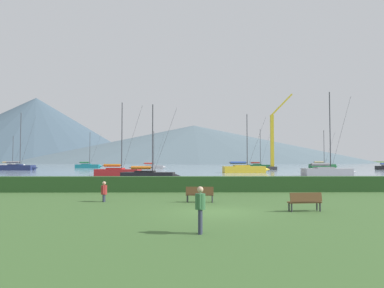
{
  "coord_description": "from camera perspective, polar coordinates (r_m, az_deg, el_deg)",
  "views": [
    {
      "loc": [
        -1.41,
        -17.6,
        2.59
      ],
      "look_at": [
        -0.41,
        53.07,
        5.7
      ],
      "focal_mm": 33.07,
      "sensor_mm": 36.0,
      "label": 1
    }
  ],
  "objects": [
    {
      "name": "sailboat_slip_4",
      "position": [
        114.99,
        -27.18,
        -3.18
      ],
      "size": [
        8.66,
        3.32,
        9.47
      ],
      "rotation": [
        0.0,
        0.0,
        -0.11
      ],
      "color": "white",
      "rests_on": "harbor_water"
    },
    {
      "name": "sailboat_slip_9",
      "position": [
        56.2,
        -11.75,
        -4.42
      ],
      "size": [
        8.14,
        3.42,
        11.5
      ],
      "rotation": [
        0.0,
        0.0,
        -0.16
      ],
      "color": "red",
      "rests_on": "harbor_water"
    },
    {
      "name": "distant_hill_central_peak",
      "position": [
        344.61,
        0.3,
        0.03
      ],
      "size": [
        322.52,
        322.52,
        35.83
      ],
      "primitive_type": "cone",
      "color": "slate",
      "rests_on": "ground_plane"
    },
    {
      "name": "distant_hill_west_ridge",
      "position": [
        476.88,
        -23.92,
        2.13
      ],
      "size": [
        267.1,
        267.1,
        78.92
      ],
      "primitive_type": "cone",
      "color": "#425666",
      "rests_on": "ground_plane"
    },
    {
      "name": "sailboat_slip_10",
      "position": [
        113.21,
        20.32,
        -3.31
      ],
      "size": [
        8.75,
        3.06,
        11.45
      ],
      "rotation": [
        0.0,
        0.0,
        0.07
      ],
      "color": "#236B38",
      "rests_on": "harbor_water"
    },
    {
      "name": "sailboat_slip_8",
      "position": [
        97.91,
        -6.46,
        -3.66
      ],
      "size": [
        7.3,
        2.46,
        10.37
      ],
      "rotation": [
        0.0,
        0.0,
        0.05
      ],
      "color": "#9E9EA3",
      "rests_on": "harbor_water"
    },
    {
      "name": "sailboat_slip_2",
      "position": [
        106.87,
        10.73,
        -3.51
      ],
      "size": [
        7.96,
        3.57,
        11.68
      ],
      "rotation": [
        0.0,
        0.0,
        -0.19
      ],
      "color": "#236B38",
      "rests_on": "harbor_water"
    },
    {
      "name": "person_standing_walker",
      "position": [
        12.56,
        1.34,
        -9.93
      ],
      "size": [
        0.36,
        0.57,
        1.65
      ],
      "rotation": [
        0.0,
        0.0,
        -0.13
      ],
      "color": "#2D3347",
      "rests_on": "ground_plane"
    },
    {
      "name": "sailboat_slip_3",
      "position": [
        44.29,
        -6.97,
        -5.05
      ],
      "size": [
        7.59,
        2.85,
        9.47
      ],
      "rotation": [
        0.0,
        0.0,
        -0.1
      ],
      "color": "black",
      "rests_on": "harbor_water"
    },
    {
      "name": "harbor_water",
      "position": [
        154.63,
        -0.29,
        -3.48
      ],
      "size": [
        320.0,
        246.0,
        0.0
      ],
      "primitive_type": "cube",
      "color": "#8499A8",
      "rests_on": "ground_plane"
    },
    {
      "name": "dock_crane",
      "position": [
        92.57,
        12.92,
        -0.12
      ],
      "size": [
        6.39,
        2.0,
        19.55
      ],
      "color": "#333338",
      "rests_on": "ground_plane"
    },
    {
      "name": "sailboat_slip_5",
      "position": [
        69.9,
        8.46,
        -3.98
      ],
      "size": [
        9.43,
        3.4,
        11.52
      ],
      "rotation": [
        0.0,
        0.0,
        0.08
      ],
      "color": "gold",
      "rests_on": "harbor_water"
    },
    {
      "name": "park_bench_under_tree",
      "position": [
        18.74,
        17.77,
        -8.72
      ],
      "size": [
        1.69,
        0.66,
        0.95
      ],
      "rotation": [
        0.0,
        0.0,
        0.12
      ],
      "color": "brown",
      "rests_on": "ground_plane"
    },
    {
      "name": "person_seated_viewer",
      "position": [
        22.55,
        -14.0,
        -7.3
      ],
      "size": [
        0.36,
        0.57,
        1.25
      ],
      "rotation": [
        0.0,
        0.0,
        0.01
      ],
      "color": "#2D3347",
      "rests_on": "ground_plane"
    },
    {
      "name": "ground_plane",
      "position": [
        17.85,
        3.81,
        -10.87
      ],
      "size": [
        1000.0,
        1000.0,
        0.0
      ],
      "primitive_type": "plane",
      "color": "#3D602D"
    },
    {
      "name": "hedge_line",
      "position": [
        28.7,
        2.03,
        -6.47
      ],
      "size": [
        80.0,
        1.2,
        1.22
      ],
      "primitive_type": "cube",
      "color": "#284C23",
      "rests_on": "ground_plane"
    },
    {
      "name": "park_bench_near_path",
      "position": [
        21.61,
        1.26,
        -7.99
      ],
      "size": [
        1.71,
        0.61,
        0.95
      ],
      "rotation": [
        0.0,
        0.0,
        -0.08
      ],
      "color": "brown",
      "rests_on": "ground_plane"
    },
    {
      "name": "sailboat_slip_0",
      "position": [
        60.15,
        21.01,
        -4.11
      ],
      "size": [
        8.8,
        3.01,
        13.41
      ],
      "rotation": [
        0.0,
        0.0,
        0.06
      ],
      "color": "#9E9EA3",
      "rests_on": "harbor_water"
    },
    {
      "name": "sailboat_slip_7",
      "position": [
        111.4,
        -16.43,
        -3.4
      ],
      "size": [
        8.18,
        2.61,
        10.9
      ],
      "rotation": [
        0.0,
        0.0,
        0.03
      ],
      "color": "#19707A",
      "rests_on": "harbor_water"
    },
    {
      "name": "sailboat_slip_6",
      "position": [
        95.09,
        -26.29,
        -3.35
      ],
      "size": [
        9.2,
        3.16,
        13.96
      ],
      "rotation": [
        0.0,
        0.0,
        -0.06
      ],
      "color": "navy",
      "rests_on": "harbor_water"
    }
  ]
}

